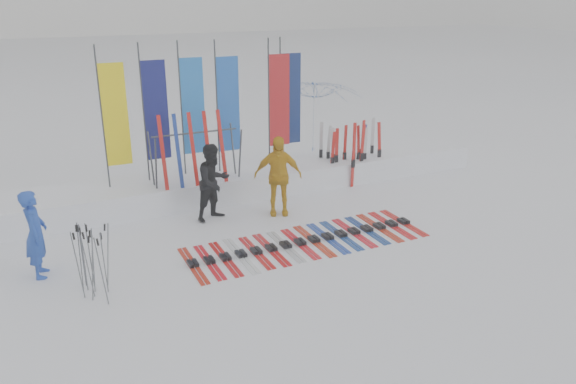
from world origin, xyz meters
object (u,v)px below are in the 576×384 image
person_black (214,182)px  tent_canopy (314,121)px  person_blue (36,234)px  ski_rack (196,149)px  ski_row (307,241)px  person_yellow (278,176)px

person_black → tent_canopy: 5.17m
tent_canopy → person_blue: bearing=-151.2°
tent_canopy → ski_rack: 4.72m
person_black → tent_canopy: (4.14, 3.08, 0.37)m
person_black → ski_row: person_black is taller
tent_canopy → ski_rack: tent_canopy is taller
ski_row → ski_rack: 3.59m
tent_canopy → ski_row: tent_canopy is taller
person_black → ski_rack: 1.11m
person_blue → person_yellow: size_ratio=0.89×
person_black → person_yellow: person_yellow is taller
person_blue → ski_rack: (3.61, 2.21, 0.57)m
person_blue → ski_row: person_blue is taller
ski_row → ski_rack: ski_rack is taller
person_yellow → person_black: bearing=-171.5°
ski_row → person_black: bearing=122.4°
person_black → ski_row: 2.56m
person_yellow → tent_canopy: 4.39m
person_black → ski_rack: ski_rack is taller
person_blue → person_yellow: 5.19m
person_yellow → ski_row: person_yellow is taller
person_black → tent_canopy: tent_canopy is taller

